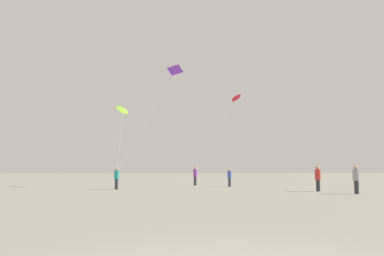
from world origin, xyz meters
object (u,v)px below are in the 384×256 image
at_px(person_in_purple, 195,175).
at_px(person_in_white, 357,176).
at_px(person_in_blue, 229,177).
at_px(person_in_red, 318,177).
at_px(kite_violet_delta, 174,72).
at_px(kite_lime_diamond, 123,109).
at_px(person_in_grey, 356,178).
at_px(person_in_teal, 117,177).
at_px(kite_crimson_diamond, 236,98).

xyz_separation_m(person_in_purple, person_in_white, (12.98, -5.73, 0.03)).
bearing_deg(person_in_blue, person_in_purple, 39.36).
relative_size(person_in_red, kite_violet_delta, 0.21).
xyz_separation_m(person_in_red, kite_lime_diamond, (-14.56, 7.52, 5.86)).
bearing_deg(kite_lime_diamond, person_in_blue, -1.56).
relative_size(person_in_purple, person_in_grey, 0.99).
bearing_deg(person_in_blue, kite_violet_delta, 119.98).
bearing_deg(kite_violet_delta, kite_lime_diamond, 142.63).
height_order(person_in_purple, person_in_grey, person_in_grey).
distance_m(person_in_teal, kite_lime_diamond, 7.26).
relative_size(person_in_teal, kite_crimson_diamond, 0.20).
bearing_deg(person_in_red, kite_crimson_diamond, 9.72).
height_order(person_in_red, person_in_white, person_in_white).
xyz_separation_m(person_in_white, kite_crimson_diamond, (-8.52, 8.50, 8.06)).
distance_m(person_in_purple, person_in_blue, 4.22).
height_order(person_in_red, person_in_blue, person_in_red).
xyz_separation_m(kite_violet_delta, kite_lime_diamond, (-4.55, 3.47, -2.55)).
distance_m(person_in_white, kite_crimson_diamond, 14.49).
height_order(person_in_purple, person_in_teal, person_in_purple).
relative_size(person_in_blue, kite_lime_diamond, 0.26).
bearing_deg(person_in_teal, kite_lime_diamond, 118.63).
relative_size(person_in_blue, kite_violet_delta, 0.19).
xyz_separation_m(person_in_teal, person_in_white, (19.35, 1.34, 0.08)).
bearing_deg(person_in_blue, person_in_white, -107.66).
bearing_deg(person_in_blue, kite_lime_diamond, 85.27).
xyz_separation_m(person_in_teal, person_in_grey, (15.64, -6.09, 0.05)).
distance_m(person_in_blue, kite_lime_diamond, 11.19).
bearing_deg(person_in_blue, person_in_grey, -150.61).
relative_size(person_in_purple, person_in_blue, 1.11).
bearing_deg(person_in_red, kite_violet_delta, 62.87).
distance_m(person_in_grey, kite_lime_diamond, 19.82).
height_order(kite_violet_delta, kite_lime_diamond, kite_violet_delta).
xyz_separation_m(person_in_purple, kite_crimson_diamond, (4.46, 2.78, 8.09)).
relative_size(person_in_red, person_in_white, 0.97).
bearing_deg(person_in_blue, person_in_teal, 110.07).
height_order(person_in_purple, person_in_white, person_in_white).
xyz_separation_m(person_in_purple, person_in_grey, (9.27, -13.16, 0.01)).
xyz_separation_m(person_in_grey, kite_crimson_diamond, (-4.81, 15.94, 8.09)).
xyz_separation_m(person_in_teal, person_in_blue, (9.22, 3.96, -0.05)).
height_order(kite_crimson_diamond, kite_violet_delta, kite_violet_delta).
distance_m(person_in_purple, kite_violet_delta, 10.72).
bearing_deg(kite_violet_delta, person_in_purple, 71.85).
relative_size(person_in_red, kite_crimson_diamond, 0.22).
bearing_deg(person_in_red, person_in_purple, 32.32).
relative_size(person_in_teal, person_in_blue, 1.05).
bearing_deg(kite_crimson_diamond, kite_lime_diamond, -153.07).
distance_m(person_in_grey, kite_violet_delta, 15.68).
xyz_separation_m(person_in_grey, kite_violet_delta, (-11.34, 6.83, 8.40)).
height_order(person_in_teal, person_in_grey, person_in_grey).
height_order(person_in_teal, kite_lime_diamond, kite_lime_diamond).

